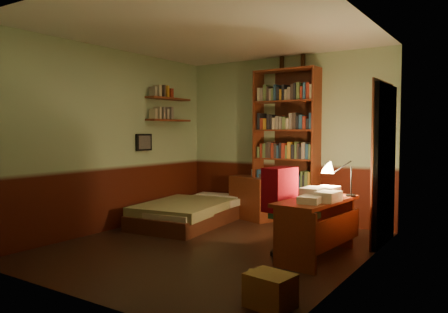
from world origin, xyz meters
The scene contains 24 objects.
floor centered at (0.00, 0.00, -0.01)m, with size 3.50×4.00×0.02m, color black.
ceiling centered at (0.00, 0.00, 2.61)m, with size 3.50×4.00×0.02m, color silver.
wall_back centered at (0.00, 2.01, 1.30)m, with size 3.50×0.02×2.60m, color #9DB98E.
wall_left centered at (-1.76, 0.00, 1.30)m, with size 0.02×4.00×2.60m, color #9DB98E.
wall_right centered at (1.76, 0.00, 1.30)m, with size 0.02×4.00×2.60m, color #9DB98E.
wall_front centered at (0.00, -2.01, 1.30)m, with size 3.50×0.02×2.60m, color #9DB98E.
doorway centered at (1.72, 1.30, 1.00)m, with size 0.06×0.90×2.00m, color black.
door_trim centered at (1.69, 1.30, 1.00)m, with size 0.02×0.98×2.08m, color #411D11.
bed centered at (-1.08, 0.97, 0.29)m, with size 1.05×1.97×0.58m, color olive.
dresser centered at (-0.44, 1.76, 0.34)m, with size 0.77×0.38×0.68m, color maroon.
mini_stereo centered at (-0.40, 1.89, 0.74)m, with size 0.22×0.17×0.12m, color #B2B2B7.
bookshelf centered at (0.11, 1.85, 1.19)m, with size 1.02×0.32×2.38m, color maroon.
bottle_left centered at (-0.03, 1.96, 2.51)m, with size 0.07×0.07×0.27m, color black.
bottle_right centered at (0.33, 1.96, 2.51)m, with size 0.07×0.07×0.27m, color black.
desk centered at (1.23, 0.28, 0.33)m, with size 0.51×1.23×0.66m, color maroon.
paper_stack centered at (1.40, 0.18, 0.71)m, with size 0.21×0.28×0.11m, color silver.
desk_lamp centered at (1.48, 0.71, 0.97)m, with size 0.19×0.19×0.63m, color black.
office_chair centered at (1.01, 0.17, 0.56)m, with size 0.56×0.49×1.12m, color #2B5B2E.
red_jacket centered at (0.78, 0.14, 1.37)m, with size 0.23×0.43×0.50m, color maroon.
wall_shelf_lower centered at (-1.64, 1.10, 1.60)m, with size 0.20×0.90×0.03m, color maroon.
wall_shelf_upper centered at (-1.64, 1.10, 1.95)m, with size 0.20×0.90×0.03m, color maroon.
framed_picture centered at (-1.72, 0.60, 1.25)m, with size 0.04×0.32×0.26m, color black.
cardboard_box_a centered at (1.45, -1.27, 0.14)m, with size 0.36×0.29×0.27m, color olive.
cardboard_box_b centered at (1.32, -1.14, 0.11)m, with size 0.30×0.25×0.21m, color olive.
Camera 1 is at (3.04, -4.35, 1.41)m, focal length 35.00 mm.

